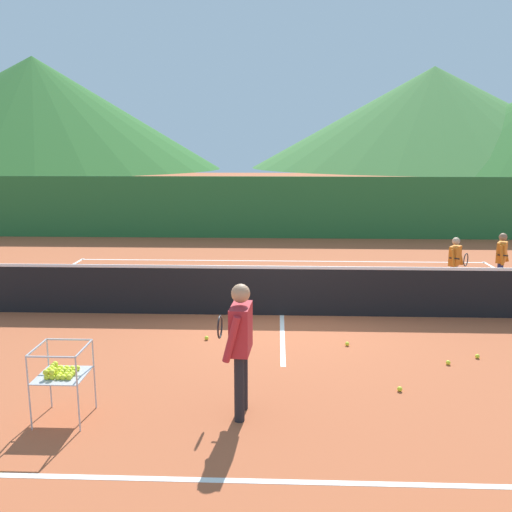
{
  "coord_description": "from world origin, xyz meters",
  "views": [
    {
      "loc": [
        -0.11,
        -10.07,
        3.18
      ],
      "look_at": [
        -0.52,
        0.49,
        1.07
      ],
      "focal_mm": 38.19,
      "sensor_mm": 36.0,
      "label": 1
    }
  ],
  "objects_px": {
    "tennis_ball_6": "(477,356)",
    "tennis_ball_1": "(400,389)",
    "instructor": "(240,338)",
    "tennis_ball_3": "(347,344)",
    "tennis_net": "(282,290)",
    "student_1": "(502,256)",
    "student_0": "(455,260)",
    "tennis_ball_2": "(448,363)",
    "tennis_ball_5": "(207,338)",
    "ball_cart": "(61,372)",
    "tennis_ball_4": "(53,376)",
    "tennis_ball_0": "(242,327)"
  },
  "relations": [
    {
      "from": "ball_cart",
      "to": "student_1",
      "type": "bearing_deg",
      "value": 39.6
    },
    {
      "from": "tennis_ball_2",
      "to": "tennis_ball_6",
      "type": "bearing_deg",
      "value": 27.17
    },
    {
      "from": "tennis_net",
      "to": "tennis_ball_6",
      "type": "height_order",
      "value": "tennis_net"
    },
    {
      "from": "student_0",
      "to": "student_1",
      "type": "bearing_deg",
      "value": 11.67
    },
    {
      "from": "tennis_ball_0",
      "to": "tennis_ball_5",
      "type": "bearing_deg",
      "value": -132.74
    },
    {
      "from": "tennis_ball_6",
      "to": "tennis_ball_1",
      "type": "bearing_deg",
      "value": -140.08
    },
    {
      "from": "tennis_net",
      "to": "ball_cart",
      "type": "height_order",
      "value": "tennis_net"
    },
    {
      "from": "tennis_net",
      "to": "student_0",
      "type": "bearing_deg",
      "value": 25.82
    },
    {
      "from": "tennis_ball_0",
      "to": "tennis_ball_6",
      "type": "xyz_separation_m",
      "value": [
        3.7,
        -1.25,
        0.0
      ]
    },
    {
      "from": "student_0",
      "to": "tennis_ball_2",
      "type": "bearing_deg",
      "value": -108.25
    },
    {
      "from": "tennis_ball_4",
      "to": "tennis_ball_5",
      "type": "height_order",
      "value": "same"
    },
    {
      "from": "tennis_ball_1",
      "to": "tennis_ball_5",
      "type": "xyz_separation_m",
      "value": [
        -2.81,
        1.86,
        0.0
      ]
    },
    {
      "from": "ball_cart",
      "to": "tennis_ball_4",
      "type": "relative_size",
      "value": 13.22
    },
    {
      "from": "tennis_ball_3",
      "to": "tennis_ball_1",
      "type": "bearing_deg",
      "value": -73.87
    },
    {
      "from": "ball_cart",
      "to": "tennis_ball_0",
      "type": "height_order",
      "value": "ball_cart"
    },
    {
      "from": "instructor",
      "to": "tennis_ball_1",
      "type": "bearing_deg",
      "value": 18.91
    },
    {
      "from": "ball_cart",
      "to": "tennis_ball_5",
      "type": "height_order",
      "value": "ball_cart"
    },
    {
      "from": "tennis_net",
      "to": "student_1",
      "type": "relative_size",
      "value": 9.28
    },
    {
      "from": "tennis_ball_3",
      "to": "tennis_ball_5",
      "type": "relative_size",
      "value": 1.0
    },
    {
      "from": "tennis_ball_5",
      "to": "tennis_ball_0",
      "type": "bearing_deg",
      "value": 47.26
    },
    {
      "from": "student_1",
      "to": "tennis_ball_3",
      "type": "distance_m",
      "value": 5.41
    },
    {
      "from": "tennis_ball_1",
      "to": "tennis_ball_3",
      "type": "relative_size",
      "value": 1.0
    },
    {
      "from": "tennis_net",
      "to": "student_1",
      "type": "height_order",
      "value": "student_1"
    },
    {
      "from": "student_0",
      "to": "tennis_ball_4",
      "type": "bearing_deg",
      "value": -145.29
    },
    {
      "from": "tennis_net",
      "to": "tennis_ball_3",
      "type": "distance_m",
      "value": 1.98
    },
    {
      "from": "tennis_ball_6",
      "to": "tennis_ball_4",
      "type": "bearing_deg",
      "value": -171.15
    },
    {
      "from": "ball_cart",
      "to": "tennis_ball_1",
      "type": "bearing_deg",
      "value": 12.19
    },
    {
      "from": "tennis_ball_1",
      "to": "tennis_ball_5",
      "type": "height_order",
      "value": "same"
    },
    {
      "from": "ball_cart",
      "to": "tennis_ball_6",
      "type": "bearing_deg",
      "value": 20.59
    },
    {
      "from": "tennis_ball_1",
      "to": "tennis_ball_6",
      "type": "relative_size",
      "value": 1.0
    },
    {
      "from": "tennis_ball_4",
      "to": "ball_cart",
      "type": "bearing_deg",
      "value": -62.42
    },
    {
      "from": "tennis_ball_4",
      "to": "student_1",
      "type": "bearing_deg",
      "value": 32.09
    },
    {
      "from": "student_0",
      "to": "tennis_ball_5",
      "type": "height_order",
      "value": "student_0"
    },
    {
      "from": "tennis_ball_6",
      "to": "tennis_ball_2",
      "type": "bearing_deg",
      "value": -152.83
    },
    {
      "from": "instructor",
      "to": "ball_cart",
      "type": "distance_m",
      "value": 2.14
    },
    {
      "from": "tennis_net",
      "to": "tennis_ball_6",
      "type": "xyz_separation_m",
      "value": [
        2.98,
        -2.07,
        -0.47
      ]
    },
    {
      "from": "tennis_ball_2",
      "to": "tennis_ball_3",
      "type": "bearing_deg",
      "value": 152.39
    },
    {
      "from": "tennis_ball_0",
      "to": "tennis_ball_3",
      "type": "xyz_separation_m",
      "value": [
        1.77,
        -0.79,
        0.0
      ]
    },
    {
      "from": "student_0",
      "to": "tennis_ball_0",
      "type": "height_order",
      "value": "student_0"
    },
    {
      "from": "tennis_ball_6",
      "to": "tennis_ball_3",
      "type": "bearing_deg",
      "value": 166.44
    },
    {
      "from": "tennis_ball_1",
      "to": "tennis_ball_6",
      "type": "bearing_deg",
      "value": 39.92
    },
    {
      "from": "tennis_ball_1",
      "to": "tennis_ball_2",
      "type": "bearing_deg",
      "value": 45.6
    },
    {
      "from": "student_0",
      "to": "ball_cart",
      "type": "height_order",
      "value": "student_0"
    },
    {
      "from": "instructor",
      "to": "tennis_ball_3",
      "type": "distance_m",
      "value": 3.01
    },
    {
      "from": "tennis_ball_0",
      "to": "tennis_ball_2",
      "type": "bearing_deg",
      "value": -25.61
    },
    {
      "from": "tennis_net",
      "to": "student_0",
      "type": "relative_size",
      "value": 9.78
    },
    {
      "from": "instructor",
      "to": "student_0",
      "type": "distance_m",
      "value": 7.3
    },
    {
      "from": "tennis_ball_3",
      "to": "tennis_ball_4",
      "type": "distance_m",
      "value": 4.51
    },
    {
      "from": "student_0",
      "to": "tennis_ball_4",
      "type": "distance_m",
      "value": 8.63
    },
    {
      "from": "student_1",
      "to": "tennis_ball_4",
      "type": "distance_m",
      "value": 9.67
    }
  ]
}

